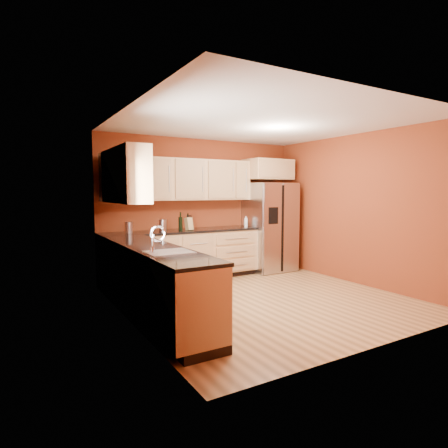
{
  "coord_description": "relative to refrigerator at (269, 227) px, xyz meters",
  "views": [
    {
      "loc": [
        -3.28,
        -4.44,
        1.61
      ],
      "look_at": [
        -0.15,
        0.9,
        1.07
      ],
      "focal_mm": 30.0,
      "sensor_mm": 36.0,
      "label": 1
    }
  ],
  "objects": [
    {
      "name": "floor",
      "position": [
        -1.35,
        -1.62,
        -0.89
      ],
      "size": [
        4.0,
        4.0,
        0.0
      ],
      "primitive_type": "plane",
      "color": "olive",
      "rests_on": "ground"
    },
    {
      "name": "ceiling",
      "position": [
        -1.35,
        -1.62,
        1.71
      ],
      "size": [
        4.0,
        4.0,
        0.0
      ],
      "primitive_type": "plane",
      "color": "silver",
      "rests_on": "wall_back"
    },
    {
      "name": "wall_back",
      "position": [
        -1.35,
        0.38,
        0.41
      ],
      "size": [
        4.0,
        0.04,
        2.6
      ],
      "primitive_type": "cube",
      "color": "maroon",
      "rests_on": "floor"
    },
    {
      "name": "wall_front",
      "position": [
        -1.35,
        -3.62,
        0.41
      ],
      "size": [
        4.0,
        0.04,
        2.6
      ],
      "primitive_type": "cube",
      "color": "maroon",
      "rests_on": "floor"
    },
    {
      "name": "wall_left",
      "position": [
        -3.35,
        -1.62,
        0.41
      ],
      "size": [
        0.04,
        4.0,
        2.6
      ],
      "primitive_type": "cube",
      "color": "maroon",
      "rests_on": "floor"
    },
    {
      "name": "wall_right",
      "position": [
        0.65,
        -1.62,
        0.41
      ],
      "size": [
        0.04,
        4.0,
        2.6
      ],
      "primitive_type": "cube",
      "color": "maroon",
      "rests_on": "floor"
    },
    {
      "name": "base_cabinets_back",
      "position": [
        -1.9,
        0.07,
        -0.45
      ],
      "size": [
        2.9,
        0.6,
        0.88
      ],
      "primitive_type": "cube",
      "color": "tan",
      "rests_on": "floor"
    },
    {
      "name": "base_cabinets_left",
      "position": [
        -3.05,
        -1.62,
        -0.45
      ],
      "size": [
        0.6,
        2.8,
        0.88
      ],
      "primitive_type": "cube",
      "color": "tan",
      "rests_on": "floor"
    },
    {
      "name": "countertop_back",
      "position": [
        -1.9,
        0.06,
        0.01
      ],
      "size": [
        2.9,
        0.62,
        0.04
      ],
      "primitive_type": "cube",
      "color": "black",
      "rests_on": "base_cabinets_back"
    },
    {
      "name": "countertop_left",
      "position": [
        -3.04,
        -1.62,
        0.01
      ],
      "size": [
        0.62,
        2.8,
        0.04
      ],
      "primitive_type": "cube",
      "color": "black",
      "rests_on": "base_cabinets_left"
    },
    {
      "name": "upper_cabinets_back",
      "position": [
        -1.6,
        0.21,
        0.94
      ],
      "size": [
        2.3,
        0.33,
        0.75
      ],
      "primitive_type": "cube",
      "color": "tan",
      "rests_on": "wall_back"
    },
    {
      "name": "upper_cabinets_left",
      "position": [
        -3.19,
        -0.9,
        0.94
      ],
      "size": [
        0.33,
        1.35,
        0.75
      ],
      "primitive_type": "cube",
      "color": "tan",
      "rests_on": "wall_left"
    },
    {
      "name": "corner_upper_cabinet",
      "position": [
        -3.02,
        0.04,
        0.94
      ],
      "size": [
        0.67,
        0.67,
        0.75
      ],
      "primitive_type": "cube",
      "rotation": [
        0.0,
        0.0,
        0.79
      ],
      "color": "tan",
      "rests_on": "wall_back"
    },
    {
      "name": "over_fridge_cabinet",
      "position": [
        0.0,
        0.07,
        1.16
      ],
      "size": [
        0.92,
        0.6,
        0.4
      ],
      "primitive_type": "cube",
      "color": "tan",
      "rests_on": "wall_back"
    },
    {
      "name": "refrigerator",
      "position": [
        0.0,
        0.0,
        0.0
      ],
      "size": [
        0.9,
        0.75,
        1.78
      ],
      "primitive_type": "cube",
      "color": "#AEAEB3",
      "rests_on": "floor"
    },
    {
      "name": "window",
      "position": [
        -3.33,
        -2.12,
        0.66
      ],
      "size": [
        0.03,
        0.9,
        1.0
      ],
      "primitive_type": "cube",
      "color": "white",
      "rests_on": "wall_left"
    },
    {
      "name": "sink_faucet",
      "position": [
        -3.04,
        -2.12,
        0.18
      ],
      "size": [
        0.5,
        0.42,
        0.3
      ],
      "primitive_type": null,
      "color": "silver",
      "rests_on": "countertop_left"
    },
    {
      "name": "canister_left",
      "position": [
        -2.3,
        -0.01,
        0.13
      ],
      "size": [
        0.16,
        0.16,
        0.21
      ],
      "primitive_type": "cylinder",
      "rotation": [
        0.0,
        0.0,
        0.26
      ],
      "color": "#AEAEB3",
      "rests_on": "countertop_back"
    },
    {
      "name": "canister_right",
      "position": [
        -2.87,
        0.05,
        0.12
      ],
      "size": [
        0.13,
        0.13,
        0.19
      ],
      "primitive_type": "cylinder",
      "rotation": [
        0.0,
        0.0,
        -0.14
      ],
      "color": "#AEAEB3",
      "rests_on": "countertop_back"
    },
    {
      "name": "wine_bottle_a",
      "position": [
        -1.81,
        0.02,
        0.18
      ],
      "size": [
        0.07,
        0.07,
        0.3
      ],
      "primitive_type": null,
      "rotation": [
        0.0,
        0.0,
        -0.08
      ],
      "color": "black",
      "rests_on": "countertop_back"
    },
    {
      "name": "wine_bottle_b",
      "position": [
        -1.94,
        0.06,
        0.19
      ],
      "size": [
        0.09,
        0.09,
        0.32
      ],
      "primitive_type": null,
      "rotation": [
        0.0,
        0.0,
        0.31
      ],
      "color": "black",
      "rests_on": "countertop_back"
    },
    {
      "name": "knife_block",
      "position": [
        -1.81,
        -0.01,
        0.14
      ],
      "size": [
        0.13,
        0.12,
        0.22
      ],
      "primitive_type": "cube",
      "rotation": [
        0.0,
        0.0,
        0.2
      ],
      "color": "#A58550",
      "rests_on": "countertop_back"
    },
    {
      "name": "soap_dispenser",
      "position": [
        -0.55,
        0.04,
        0.13
      ],
      "size": [
        0.09,
        0.09,
        0.2
      ],
      "primitive_type": "cylinder",
      "rotation": [
        0.0,
        0.0,
        0.35
      ],
      "color": "white",
      "rests_on": "countertop_back"
    }
  ]
}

